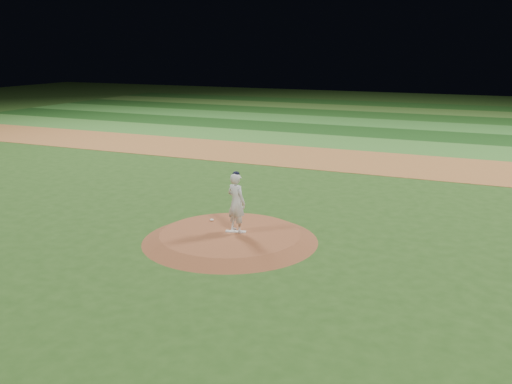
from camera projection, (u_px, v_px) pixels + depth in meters
ground at (230, 240)px, 17.88m from camera, size 120.00×120.00×0.00m
infield_dirt_band at (347, 160)px, 30.27m from camera, size 70.00×6.00×0.02m
outfield_stripe_0 at (371, 144)px, 35.14m from camera, size 70.00×5.00×0.02m
outfield_stripe_1 at (387, 133)px, 39.57m from camera, size 70.00×5.00×0.02m
outfield_stripe_2 at (400, 124)px, 44.00m from camera, size 70.00×5.00×0.02m
outfield_stripe_3 at (410, 117)px, 48.43m from camera, size 70.00×5.00×0.02m
outfield_stripe_4 at (419, 111)px, 52.85m from camera, size 70.00×5.00×0.02m
outfield_stripe_5 at (427, 106)px, 57.28m from camera, size 70.00×5.00×0.02m
pitchers_mound at (230, 237)px, 17.85m from camera, size 5.50×5.50×0.25m
pitching_rubber at (236, 231)px, 17.90m from camera, size 0.66×0.33×0.03m
rosin_bag at (212, 220)px, 19.02m from camera, size 0.13×0.13×0.07m
pitcher_on_mound at (236, 202)px, 17.71m from camera, size 0.80×0.65×1.95m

